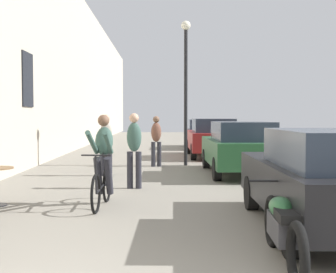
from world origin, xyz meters
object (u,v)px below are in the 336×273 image
(parked_car_nearest, at_px, (324,178))
(pedestrian_near, at_px, (134,146))
(pedestrian_far, at_px, (156,138))
(pedestrian_mid, at_px, (106,141))
(parked_car_third, at_px, (212,137))
(parked_car_fourth, at_px, (203,133))
(parked_motorcycle, at_px, (283,228))
(street_lamp, at_px, (186,74))
(parked_car_second, at_px, (239,147))
(cyclist_on_bicycle, at_px, (103,163))

(parked_car_nearest, bearing_deg, pedestrian_near, 127.31)
(pedestrian_near, bearing_deg, pedestrian_far, 83.92)
(pedestrian_near, xyz_separation_m, pedestrian_mid, (-0.91, 2.23, -0.01))
(parked_car_third, bearing_deg, parked_car_nearest, -88.85)
(parked_car_fourth, bearing_deg, parked_motorcycle, -92.81)
(street_lamp, distance_m, parked_car_second, 3.61)
(parked_car_fourth, height_order, parked_motorcycle, parked_car_fourth)
(cyclist_on_bicycle, relative_size, parked_car_nearest, 0.41)
(cyclist_on_bicycle, height_order, parked_car_nearest, cyclist_on_bicycle)
(parked_car_nearest, bearing_deg, pedestrian_far, 106.52)
(cyclist_on_bicycle, distance_m, parked_car_fourth, 15.52)
(pedestrian_far, xyz_separation_m, parked_car_third, (2.27, 3.42, -0.13))
(pedestrian_far, bearing_deg, street_lamp, 17.81)
(cyclist_on_bicycle, height_order, parked_car_third, cyclist_on_bicycle)
(cyclist_on_bicycle, distance_m, parked_car_nearest, 3.98)
(parked_car_nearest, xyz_separation_m, parked_car_fourth, (-0.09, 17.10, 0.01))
(parked_car_nearest, xyz_separation_m, parked_car_second, (-0.09, 6.38, 0.02))
(pedestrian_mid, distance_m, street_lamp, 4.14)
(parked_car_third, bearing_deg, pedestrian_near, -109.09)
(cyclist_on_bicycle, relative_size, pedestrian_near, 1.01)
(pedestrian_mid, bearing_deg, parked_car_third, 57.32)
(parked_car_fourth, bearing_deg, pedestrian_near, -102.42)
(pedestrian_mid, relative_size, parked_car_third, 0.39)
(cyclist_on_bicycle, bearing_deg, pedestrian_far, 81.57)
(street_lamp, relative_size, parked_car_nearest, 1.15)
(cyclist_on_bicycle, bearing_deg, parked_motorcycle, -53.55)
(pedestrian_far, xyz_separation_m, street_lamp, (1.00, 0.32, 2.16))
(street_lamp, xyz_separation_m, parked_car_nearest, (1.50, -8.76, -2.33))
(pedestrian_mid, relative_size, parked_car_second, 0.40)
(parked_car_second, bearing_deg, cyclist_on_bicycle, -127.32)
(pedestrian_near, bearing_deg, parked_motorcycle, -69.44)
(pedestrian_mid, xyz_separation_m, parked_motorcycle, (2.91, -7.55, -0.57))
(parked_car_third, bearing_deg, pedestrian_mid, -122.68)
(cyclist_on_bicycle, bearing_deg, parked_car_second, 52.68)
(cyclist_on_bicycle, height_order, pedestrian_mid, pedestrian_mid)
(pedestrian_mid, distance_m, parked_car_third, 6.78)
(street_lamp, bearing_deg, cyclist_on_bicycle, -106.09)
(cyclist_on_bicycle, distance_m, pedestrian_far, 6.56)
(pedestrian_far, bearing_deg, parked_car_fourth, 74.38)
(parked_car_second, bearing_deg, parked_car_fourth, 89.98)
(parked_car_second, xyz_separation_m, parked_car_third, (-0.15, 5.48, 0.03))
(cyclist_on_bicycle, relative_size, pedestrian_far, 1.04)
(pedestrian_mid, xyz_separation_m, parked_car_nearest, (3.90, -6.15, -0.20))
(pedestrian_far, distance_m, parked_car_fourth, 8.99)
(cyclist_on_bicycle, relative_size, parked_car_fourth, 0.41)
(street_lamp, distance_m, parked_car_nearest, 9.19)
(cyclist_on_bicycle, xyz_separation_m, pedestrian_near, (0.48, 1.97, 0.18))
(pedestrian_far, height_order, parked_car_third, pedestrian_far)
(parked_motorcycle, bearing_deg, cyclist_on_bicycle, 126.45)
(street_lamp, relative_size, parked_car_third, 1.10)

